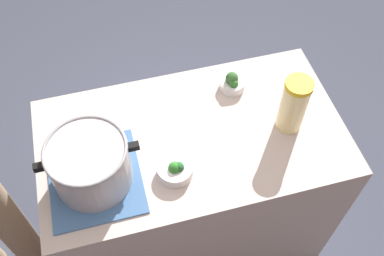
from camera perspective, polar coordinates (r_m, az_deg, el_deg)
ground_plane at (r=2.44m, az=0.00°, el=-12.47°), size 8.00×8.00×0.00m
counter_slab at (r=2.05m, az=0.00°, el=-7.78°), size 1.17×0.65×0.86m
dish_cloth at (r=1.62m, az=-12.30°, el=-6.37°), size 0.32×0.35×0.01m
cooking_pot at (r=1.53m, az=-12.97°, el=-4.49°), size 0.35×0.28×0.19m
lemonade_pitcher at (r=1.66m, az=12.88°, el=2.90°), size 0.10×0.10×0.24m
broccoli_bowl_front at (r=1.81m, az=5.20°, el=5.83°), size 0.10×0.10×0.09m
broccoli_bowl_center at (r=1.57m, az=-2.15°, el=-5.33°), size 0.13×0.13×0.07m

